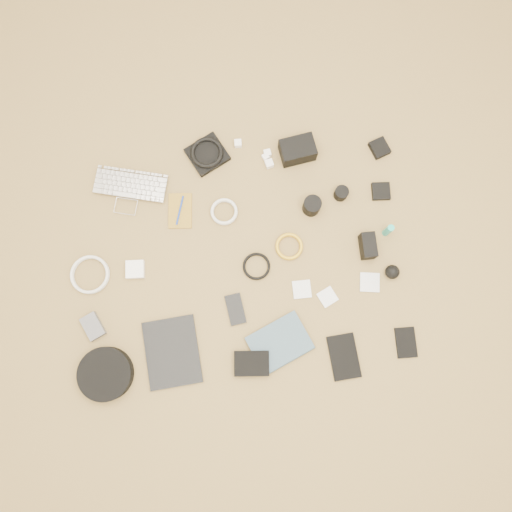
{
  "coord_description": "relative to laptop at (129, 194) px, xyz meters",
  "views": [
    {
      "loc": [
        -0.01,
        -0.34,
        2.08
      ],
      "look_at": [
        0.04,
        0.02,
        0.02
      ],
      "focal_mm": 35.0,
      "sensor_mm": 36.0,
      "label": 1
    }
  ],
  "objects": [
    {
      "name": "battery_charger",
      "position": [
        -0.2,
        -0.54,
        0.0
      ],
      "size": [
        0.1,
        0.12,
        0.03
      ],
      "primitive_type": "cube",
      "rotation": [
        0.0,
        0.0,
        0.39
      ],
      "color": "#57585C",
      "rests_on": "ground"
    },
    {
      "name": "charger_b",
      "position": [
        0.61,
        0.08,
        0.0
      ],
      "size": [
        0.04,
        0.04,
        0.03
      ],
      "primitive_type": "cube",
      "rotation": [
        0.0,
        0.0,
        0.42
      ],
      "color": "white",
      "rests_on": "ground"
    },
    {
      "name": "lens_cleaner",
      "position": [
        1.06,
        -0.33,
        0.04
      ],
      "size": [
        0.03,
        0.03,
        0.1
      ],
      "primitive_type": "cylinder",
      "rotation": [
        0.0,
        0.0,
        0.16
      ],
      "color": "#1BB1A0",
      "rests_on": "ground"
    },
    {
      "name": "notebook_olive",
      "position": [
        0.21,
        -0.1,
        -0.01
      ],
      "size": [
        0.12,
        0.17,
        0.01
      ],
      "primitive_type": "cube",
      "rotation": [
        0.0,
        0.0,
        -0.13
      ],
      "color": "olive",
      "rests_on": "ground"
    },
    {
      "name": "tablet",
      "position": [
        0.1,
        -0.69,
        -0.01
      ],
      "size": [
        0.22,
        0.28,
        0.01
      ],
      "primitive_type": "cube",
      "rotation": [
        0.0,
        0.0,
        0.02
      ],
      "color": "black",
      "rests_on": "ground"
    },
    {
      "name": "headphones",
      "position": [
        0.36,
        0.13,
        0.02
      ],
      "size": [
        0.19,
        0.19,
        0.02
      ],
      "primitive_type": "torus",
      "rotation": [
        0.0,
        0.0,
        -0.43
      ],
      "color": "black",
      "rests_on": "headphone_pouch"
    },
    {
      "name": "headphone_case",
      "position": [
        -0.17,
        -0.73,
        0.02
      ],
      "size": [
        0.22,
        0.22,
        0.06
      ],
      "primitive_type": "cylinder",
      "rotation": [
        0.0,
        0.0,
        0.01
      ],
      "color": "black",
      "rests_on": "ground"
    },
    {
      "name": "cable_black",
      "position": [
        0.5,
        -0.39,
        -0.01
      ],
      "size": [
        0.12,
        0.12,
        0.01
      ],
      "primitive_type": "torus",
      "rotation": [
        0.0,
        0.0,
        -0.03
      ],
      "color": "black",
      "rests_on": "ground"
    },
    {
      "name": "notebook_black_a",
      "position": [
        0.79,
        -0.81,
        -0.01
      ],
      "size": [
        0.12,
        0.18,
        0.01
      ],
      "primitive_type": "cube",
      "rotation": [
        0.0,
        0.0,
        0.02
      ],
      "color": "black",
      "rests_on": "ground"
    },
    {
      "name": "filter_case_mid",
      "position": [
        0.77,
        -0.56,
        -0.01
      ],
      "size": [
        0.09,
        0.09,
        0.01
      ],
      "primitive_type": "cube",
      "rotation": [
        0.0,
        0.0,
        0.4
      ],
      "color": "silver",
      "rests_on": "ground"
    },
    {
      "name": "charger_a",
      "position": [
        0.5,
        0.16,
        0.0
      ],
      "size": [
        0.03,
        0.03,
        0.03
      ],
      "primitive_type": "cube",
      "rotation": [
        0.0,
        0.0,
        -0.07
      ],
      "color": "white",
      "rests_on": "ground"
    },
    {
      "name": "filter_case_left",
      "position": [
        0.67,
        -0.51,
        -0.01
      ],
      "size": [
        0.08,
        0.08,
        0.01
      ],
      "primitive_type": "cube",
      "rotation": [
        0.0,
        0.0,
        -0.04
      ],
      "color": "silver",
      "rests_on": "ground"
    },
    {
      "name": "cable_yellow",
      "position": [
        0.64,
        -0.33,
        -0.01
      ],
      "size": [
        0.13,
        0.13,
        0.01
      ],
      "primitive_type": "torus",
      "rotation": [
        0.0,
        0.0,
        -0.16
      ],
      "color": "gold",
      "rests_on": "ground"
    },
    {
      "name": "drive_case",
      "position": [
        0.42,
        -0.78,
        0.01
      ],
      "size": [
        0.15,
        0.12,
        0.04
      ],
      "primitive_type": "cube",
      "rotation": [
        0.0,
        0.0,
        -0.14
      ],
      "color": "black",
      "rests_on": "ground"
    },
    {
      "name": "cable_white_b",
      "position": [
        -0.2,
        -0.32,
        -0.01
      ],
      "size": [
        0.19,
        0.19,
        0.01
      ],
      "primitive_type": "torus",
      "rotation": [
        0.0,
        0.0,
        -0.22
      ],
      "color": "silver",
      "rests_on": "ground"
    },
    {
      "name": "charger_d",
      "position": [
        0.62,
        0.05,
        0.0
      ],
      "size": [
        0.04,
        0.04,
        0.03
      ],
      "primitive_type": "cube",
      "rotation": [
        0.0,
        0.0,
        0.19
      ],
      "color": "white",
      "rests_on": "ground"
    },
    {
      "name": "headphone_pouch",
      "position": [
        0.36,
        0.13,
        0.0
      ],
      "size": [
        0.2,
        0.19,
        0.03
      ],
      "primitive_type": "cube",
      "rotation": [
        0.0,
        0.0,
        0.43
      ],
      "color": "black",
      "rests_on": "ground"
    },
    {
      "name": "power_brick",
      "position": [
        -0.01,
        -0.33,
        0.0
      ],
      "size": [
        0.08,
        0.08,
        0.03
      ],
      "primitive_type": "cube",
      "rotation": [
        0.0,
        0.0,
        -0.1
      ],
      "color": "white",
      "rests_on": "ground"
    },
    {
      "name": "filter_case_right",
      "position": [
        0.95,
        -0.53,
        -0.01
      ],
      "size": [
        0.1,
        0.1,
        0.01
      ],
      "primitive_type": "cube",
      "rotation": [
        0.0,
        0.0,
        -0.2
      ],
      "color": "silver",
      "rests_on": "ground"
    },
    {
      "name": "cable_white_a",
      "position": [
        0.39,
        -0.14,
        -0.01
      ],
      "size": [
        0.15,
        0.15,
        0.01
      ],
      "primitive_type": "torus",
      "rotation": [
        0.0,
        0.0,
        -0.36
      ],
      "color": "silver",
      "rests_on": "ground"
    },
    {
      "name": "flash",
      "position": [
        0.97,
        -0.38,
        0.03
      ],
      "size": [
        0.06,
        0.11,
        0.08
      ],
      "primitive_type": "cube",
      "rotation": [
        0.0,
        0.0,
        -0.05
      ],
      "color": "black",
      "rests_on": "ground"
    },
    {
      "name": "air_blower",
      "position": [
        1.05,
        -0.5,
        0.02
      ],
      "size": [
        0.08,
        0.08,
        0.06
      ],
      "primitive_type": "sphere",
      "rotation": [
        0.0,
        0.0,
        -0.33
      ],
      "color": "black",
      "rests_on": "ground"
    },
    {
      "name": "paperback",
      "position": [
        0.57,
        -0.8,
        -0.0
      ],
      "size": [
        0.28,
        0.24,
        0.02
      ],
      "primitive_type": "imported",
      "rotation": [
        0.0,
        0.0,
        1.92
      ],
      "color": "#3B5465",
      "rests_on": "ground"
    },
    {
      "name": "lens_pouch",
      "position": [
        1.11,
        0.05,
        0.0
      ],
      "size": [
        0.09,
        0.1,
        0.03
      ],
      "primitive_type": "cube",
      "rotation": [
        0.0,
        0.0,
        0.29
      ],
      "color": "black",
      "rests_on": "ground"
    },
    {
      "name": "laptop",
      "position": [
        0.0,
        0.0,
        0.0
      ],
      "size": [
        0.36,
        0.3,
        0.02
      ],
      "primitive_type": "imported",
      "rotation": [
        0.0,
        0.0,
        -0.3
      ],
      "color": "silver",
      "rests_on": "ground"
    },
    {
      "name": "room_shell",
      "position": [
        0.46,
        -0.37,
        1.24
      ],
      "size": [
        4.04,
        4.04,
        2.58
      ],
      "color": "olive",
      "rests_on": "ground"
    },
    {
      "name": "lens_b",
      "position": [
        0.9,
        -0.13,
        0.01
      ],
      "size": [
        0.06,
        0.06,
        0.05
      ],
      "primitive_type": "cylinder",
      "rotation": [
        0.0,
        0.0,
        0.05
      ],
      "color": "black",
      "rests_on": "ground"
    },
    {
      "name": "dslr_camera",
      "position": [
        0.75,
        0.08,
        0.03
      ],
      "size": [
        0.16,
        0.12,
        0.08
      ],
      "primitive_type": "cube",
      "rotation": [
        0.0,
        0.0,
        0.11
      ],
      "color": "black",
      "rests_on": "ground"
    },
    {
      "name": "charger_c",
      "position": [
        0.62,
        0.09,
        0.0
      ],
      "size": [
        0.03,
        0.03,
        0.03
      ],
      "primitive_type": "cube",
      "rotation": [
        0.0,
        0.0,
        0.09
      ],
      "color": "white",
      "rests_on": "ground"
    },
    {
      "name": "card_reader",
      "position": [
        1.08,
        -0.15,
        -0.0
      ],
      "size": [
        0.09,
        0.09,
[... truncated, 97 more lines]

